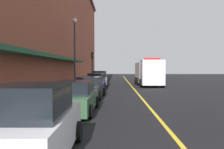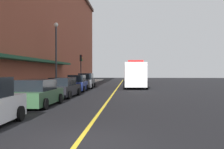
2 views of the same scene
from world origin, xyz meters
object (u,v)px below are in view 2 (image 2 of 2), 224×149
object	(u,v)px
parked_car_4	(86,81)
parked_car_2	(63,88)
parked_car_3	(77,84)
parking_meter_2	(2,91)
parked_car_1	(37,94)
box_truck	(135,75)
traffic_light_near	(81,64)
street_lamp_left	(56,49)

from	to	relation	value
parked_car_4	parked_car_2	bearing A→B (deg)	178.24
parked_car_3	parking_meter_2	world-z (taller)	parked_car_3
parked_car_1	parked_car_3	xyz separation A→B (m)	(0.05, 12.03, 0.04)
parked_car_2	box_truck	distance (m)	13.73
traffic_light_near	parked_car_1	bearing A→B (deg)	-86.62
parked_car_4	parking_meter_2	distance (m)	19.66
box_truck	traffic_light_near	size ratio (longest dim) A/B	1.84
traffic_light_near	box_truck	bearing A→B (deg)	-24.03
traffic_light_near	parking_meter_2	bearing A→B (deg)	-90.15
parked_car_2	parked_car_3	bearing A→B (deg)	3.01
parked_car_1	parked_car_4	world-z (taller)	parked_car_4
parked_car_4	traffic_light_near	distance (m)	4.41
parked_car_2	box_truck	xyz separation A→B (m)	(6.06, 12.29, 0.87)
box_truck	parking_meter_2	distance (m)	21.20
parked_car_2	street_lamp_left	bearing A→B (deg)	23.75
parked_car_3	traffic_light_near	bearing A→B (deg)	5.93
parked_car_1	parking_meter_2	bearing A→B (deg)	143.46
parked_car_1	traffic_light_near	size ratio (longest dim) A/B	1.13
parked_car_1	box_truck	xyz separation A→B (m)	(6.21, 18.07, 0.86)
parked_car_1	street_lamp_left	xyz separation A→B (m)	(-1.93, 11.01, 3.63)
box_truck	parked_car_1	bearing A→B (deg)	-20.36
parked_car_4	parking_meter_2	bearing A→B (deg)	173.75
parked_car_4	parked_car_3	bearing A→B (deg)	177.76
parked_car_1	parked_car_4	size ratio (longest dim) A/B	1.02
parked_car_3	parking_meter_2	distance (m)	13.85
street_lamp_left	parking_meter_2	bearing A→B (deg)	-87.31
parked_car_2	street_lamp_left	xyz separation A→B (m)	(-2.08, 5.23, 3.64)
parked_car_4	box_truck	bearing A→B (deg)	-90.34
box_truck	parking_meter_2	world-z (taller)	box_truck
parked_car_1	box_truck	distance (m)	19.13
parked_car_3	traffic_light_near	distance (m)	9.75
parked_car_2	parking_meter_2	xyz separation A→B (m)	(-1.48, -7.52, 0.30)
parking_meter_2	traffic_light_near	distance (m)	23.24
parked_car_3	traffic_light_near	xyz separation A→B (m)	(-1.32, 9.37, 2.35)
parked_car_4	parking_meter_2	size ratio (longest dim) A/B	3.58
parking_meter_2	traffic_light_near	xyz separation A→B (m)	(0.06, 23.15, 2.10)
parked_car_3	box_truck	xyz separation A→B (m)	(6.16, 6.04, 0.82)
parked_car_1	street_lamp_left	distance (m)	11.75
street_lamp_left	traffic_light_near	xyz separation A→B (m)	(0.66, 10.39, -1.24)
parked_car_2	parking_meter_2	distance (m)	7.67
parked_car_4	traffic_light_near	bearing A→B (deg)	18.16
parked_car_3	parked_car_4	distance (m)	5.83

